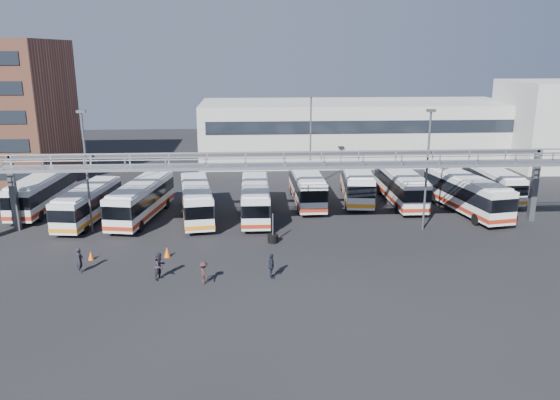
{
  "coord_description": "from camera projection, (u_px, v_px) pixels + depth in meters",
  "views": [
    {
      "loc": [
        -2.82,
        -36.44,
        14.83
      ],
      "look_at": [
        -0.28,
        6.0,
        3.09
      ],
      "focal_mm": 35.0,
      "sensor_mm": 36.0,
      "label": 1
    }
  ],
  "objects": [
    {
      "name": "bus_5",
      "position": [
        307.0,
        185.0,
        54.09
      ],
      "size": [
        2.74,
        11.06,
        3.35
      ],
      "rotation": [
        0.0,
        0.0,
        0.02
      ],
      "color": "silver",
      "rests_on": "ground"
    },
    {
      "name": "bus_6",
      "position": [
        356.0,
        181.0,
        55.53
      ],
      "size": [
        3.86,
        11.55,
        3.44
      ],
      "rotation": [
        0.0,
        0.0,
        -0.11
      ],
      "color": "silver",
      "rests_on": "ground"
    },
    {
      "name": "pedestrian_a",
      "position": [
        80.0,
        260.0,
        37.43
      ],
      "size": [
        0.46,
        0.67,
        1.79
      ],
      "primitive_type": "imported",
      "rotation": [
        0.0,
        0.0,
        1.63
      ],
      "color": "black",
      "rests_on": "ground"
    },
    {
      "name": "light_pole_left",
      "position": [
        86.0,
        165.0,
        44.42
      ],
      "size": [
        0.7,
        0.35,
        10.21
      ],
      "color": "#4C4F54",
      "rests_on": "ground"
    },
    {
      "name": "cone_left",
      "position": [
        91.0,
        255.0,
        39.8
      ],
      "size": [
        0.49,
        0.49,
        0.66
      ],
      "primitive_type": "cone",
      "rotation": [
        0.0,
        0.0,
        0.21
      ],
      "color": "#D9550C",
      "rests_on": "ground"
    },
    {
      "name": "pedestrian_d",
      "position": [
        271.0,
        266.0,
        36.46
      ],
      "size": [
        0.5,
        1.05,
        1.74
      ],
      "primitive_type": "imported",
      "rotation": [
        0.0,
        0.0,
        1.65
      ],
      "color": "black",
      "rests_on": "ground"
    },
    {
      "name": "pedestrian_c",
      "position": [
        204.0,
        273.0,
        35.6
      ],
      "size": [
        0.98,
        1.15,
        1.54
      ],
      "primitive_type": "imported",
      "rotation": [
        0.0,
        0.0,
        2.08
      ],
      "color": "black",
      "rests_on": "ground"
    },
    {
      "name": "warehouse",
      "position": [
        355.0,
        131.0,
        75.36
      ],
      "size": [
        42.0,
        14.0,
        8.0
      ],
      "primitive_type": "cube",
      "color": "#9E9E99",
      "rests_on": "ground"
    },
    {
      "name": "bus_1",
      "position": [
        88.0,
        203.0,
        48.39
      ],
      "size": [
        3.77,
        10.46,
        3.11
      ],
      "rotation": [
        0.0,
        0.0,
        -0.14
      ],
      "color": "silver",
      "rests_on": "ground"
    },
    {
      "name": "ground",
      "position": [
        289.0,
        264.0,
        39.17
      ],
      "size": [
        140.0,
        140.0,
        0.0
      ],
      "primitive_type": "plane",
      "color": "black",
      "rests_on": "ground"
    },
    {
      "name": "tire_stack",
      "position": [
        273.0,
        238.0,
        43.34
      ],
      "size": [
        0.84,
        0.84,
        2.41
      ],
      "color": "black",
      "rests_on": "ground"
    },
    {
      "name": "bus_9",
      "position": [
        492.0,
        181.0,
        56.36
      ],
      "size": [
        2.51,
        10.19,
        3.08
      ],
      "rotation": [
        0.0,
        0.0,
        0.02
      ],
      "color": "silver",
      "rests_on": "ground"
    },
    {
      "name": "bus_0",
      "position": [
        42.0,
        191.0,
        51.74
      ],
      "size": [
        3.27,
        11.31,
        3.39
      ],
      "rotation": [
        0.0,
        0.0,
        -0.06
      ],
      "color": "silver",
      "rests_on": "ground"
    },
    {
      "name": "bus_4",
      "position": [
        255.0,
        199.0,
        49.53
      ],
      "size": [
        2.54,
        10.6,
        3.21
      ],
      "rotation": [
        0.0,
        0.0,
        -0.01
      ],
      "color": "silver",
      "rests_on": "ground"
    },
    {
      "name": "bus_3",
      "position": [
        196.0,
        199.0,
        49.15
      ],
      "size": [
        3.89,
        10.95,
        3.25
      ],
      "rotation": [
        0.0,
        0.0,
        0.13
      ],
      "color": "silver",
      "rests_on": "ground"
    },
    {
      "name": "light_pole_back",
      "position": [
        311.0,
        137.0,
        59.04
      ],
      "size": [
        0.7,
        0.35,
        10.21
      ],
      "color": "#4C4F54",
      "rests_on": "ground"
    },
    {
      "name": "cone_right",
      "position": [
        167.0,
        252.0,
        40.33
      ],
      "size": [
        0.57,
        0.57,
        0.77
      ],
      "primitive_type": "cone",
      "rotation": [
        0.0,
        0.0,
        -0.2
      ],
      "color": "#D9550C",
      "rests_on": "ground"
    },
    {
      "name": "light_pole_mid",
      "position": [
        427.0,
        164.0,
        45.07
      ],
      "size": [
        0.7,
        0.35,
        10.21
      ],
      "color": "#4C4F54",
      "rests_on": "ground"
    },
    {
      "name": "bus_8",
      "position": [
        466.0,
        193.0,
        50.94
      ],
      "size": [
        4.62,
        11.78,
        3.49
      ],
      "rotation": [
        0.0,
        0.0,
        0.18
      ],
      "color": "silver",
      "rests_on": "ground"
    },
    {
      "name": "gantry",
      "position": [
        284.0,
        171.0,
        43.35
      ],
      "size": [
        51.4,
        5.15,
        7.1
      ],
      "color": "gray",
      "rests_on": "ground"
    },
    {
      "name": "pedestrian_b",
      "position": [
        160.0,
        266.0,
        36.29
      ],
      "size": [
        1.09,
        1.14,
        1.86
      ],
      "primitive_type": "imported",
      "rotation": [
        0.0,
        0.0,
        0.98
      ],
      "color": "#27202D",
      "rests_on": "ground"
    },
    {
      "name": "bus_2",
      "position": [
        141.0,
        199.0,
        49.04
      ],
      "size": [
        4.49,
        11.38,
        3.37
      ],
      "rotation": [
        0.0,
        0.0,
        -0.18
      ],
      "color": "silver",
      "rests_on": "ground"
    },
    {
      "name": "bus_7",
      "position": [
        400.0,
        185.0,
        54.09
      ],
      "size": [
        2.64,
        11.2,
        3.4
      ],
      "rotation": [
        0.0,
        0.0,
        0.0
      ],
      "color": "silver",
      "rests_on": "ground"
    }
  ]
}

